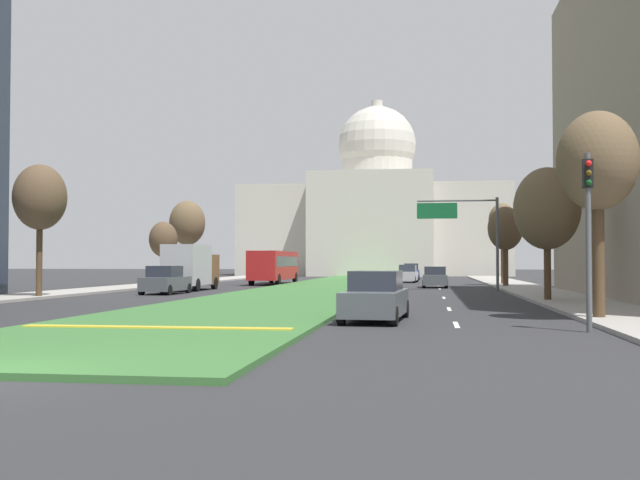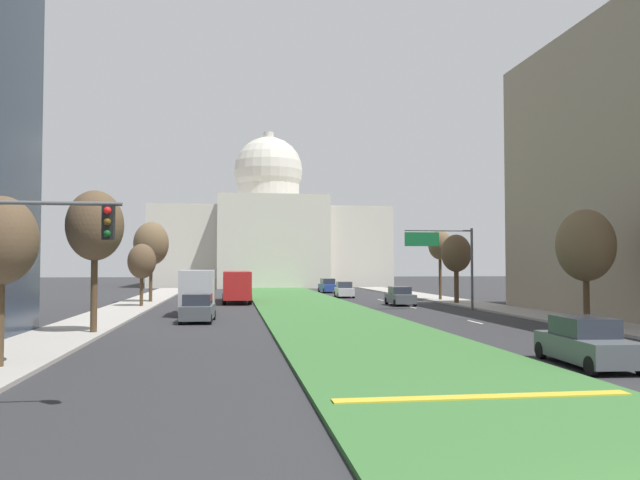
% 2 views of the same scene
% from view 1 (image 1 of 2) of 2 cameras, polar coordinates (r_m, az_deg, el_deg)
% --- Properties ---
extents(ground_plane, '(260.00, 260.00, 0.00)m').
position_cam_1_polar(ground_plane, '(64.65, 1.33, -3.46)').
color(ground_plane, '#2B2B2D').
extents(grass_median, '(8.85, 94.03, 0.14)m').
position_cam_1_polar(grass_median, '(59.47, 0.73, -3.55)').
color(grass_median, '#386B33').
rests_on(grass_median, ground_plane).
extents(median_curb_nose, '(7.97, 0.50, 0.04)m').
position_cam_1_polar(median_curb_nose, '(22.02, -12.42, -6.53)').
color(median_curb_nose, gold).
rests_on(median_curb_nose, grass_median).
extents(lane_dashes_right, '(0.16, 78.17, 0.01)m').
position_cam_1_polar(lane_dashes_right, '(59.70, 9.08, -3.59)').
color(lane_dashes_right, silver).
rests_on(lane_dashes_right, ground_plane).
extents(sidewalk_left, '(4.00, 94.03, 0.15)m').
position_cam_1_polar(sidewalk_left, '(58.28, -14.61, -3.53)').
color(sidewalk_left, '#9E9991').
rests_on(sidewalk_left, ground_plane).
extents(sidewalk_right, '(4.00, 94.03, 0.15)m').
position_cam_1_polar(sidewalk_right, '(54.21, 15.76, -3.67)').
color(sidewalk_right, '#9E9991').
rests_on(sidewalk_right, ground_plane).
extents(capitol_building, '(39.07, 29.35, 27.22)m').
position_cam_1_polar(capitol_building, '(115.94, 4.36, 1.52)').
color(capitol_building, beige).
rests_on(capitol_building, ground_plane).
extents(traffic_light_near_right, '(0.28, 0.35, 5.20)m').
position_cam_1_polar(traffic_light_near_right, '(22.96, 19.80, 1.61)').
color(traffic_light_near_right, '#515456').
rests_on(traffic_light_near_right, ground_plane).
extents(overhead_guide_sign, '(5.63, 0.20, 6.50)m').
position_cam_1_polar(overhead_guide_sign, '(53.01, 11.11, 1.20)').
color(overhead_guide_sign, '#515456').
rests_on(overhead_guide_sign, ground_plane).
extents(street_tree_right_near, '(2.74, 2.74, 7.23)m').
position_cam_1_polar(street_tree_right_near, '(27.47, 20.42, 5.51)').
color(street_tree_right_near, '#4C3823').
rests_on(street_tree_right_near, ground_plane).
extents(street_tree_left_mid, '(2.89, 2.89, 7.41)m').
position_cam_1_polar(street_tree_left_mid, '(44.04, -20.60, 3.01)').
color(street_tree_left_mid, '#4C3823').
rests_on(street_tree_left_mid, ground_plane).
extents(street_tree_right_mid, '(3.30, 3.30, 6.76)m').
position_cam_1_polar(street_tree_right_mid, '(39.02, 16.94, 2.28)').
color(street_tree_right_mid, '#4C3823').
rests_on(street_tree_right_mid, ground_plane).
extents(street_tree_left_far, '(2.34, 2.34, 5.35)m').
position_cam_1_polar(street_tree_left_far, '(63.07, -11.88, 0.02)').
color(street_tree_left_far, '#4C3823').
rests_on(street_tree_left_far, ground_plane).
extents(street_tree_right_far, '(2.73, 2.73, 6.35)m').
position_cam_1_polar(street_tree_right_far, '(60.14, 13.97, 0.80)').
color(street_tree_right_far, '#4C3823').
rests_on(street_tree_right_far, ground_plane).
extents(street_tree_left_distant, '(3.25, 3.25, 7.60)m').
position_cam_1_polar(street_tree_left_distant, '(69.10, -10.10, 1.27)').
color(street_tree_left_distant, '#4C3823').
rests_on(street_tree_left_distant, ground_plane).
extents(street_tree_right_distant, '(2.33, 2.33, 7.01)m').
position_cam_1_polar(street_tree_right_distant, '(65.54, 13.76, 1.40)').
color(street_tree_right_distant, '#4C3823').
rests_on(street_tree_right_distant, ground_plane).
extents(sedan_lead_stopped, '(2.20, 4.79, 1.72)m').
position_cam_1_polar(sedan_lead_stopped, '(25.77, 4.26, -4.40)').
color(sedan_lead_stopped, '#4C5156').
rests_on(sedan_lead_stopped, ground_plane).
extents(sedan_midblock, '(2.14, 4.24, 1.77)m').
position_cam_1_polar(sedan_midblock, '(47.81, -11.72, -3.08)').
color(sedan_midblock, '#4C5156').
rests_on(sedan_midblock, ground_plane).
extents(sedan_distant, '(1.95, 4.12, 1.65)m').
position_cam_1_polar(sedan_distant, '(59.07, 8.78, -2.86)').
color(sedan_distant, '#4C5156').
rests_on(sedan_distant, ground_plane).
extents(sedan_far_horizon, '(2.06, 4.42, 1.72)m').
position_cam_1_polar(sedan_far_horizon, '(73.11, 6.71, -2.61)').
color(sedan_far_horizon, '#BCBCC1').
rests_on(sedan_far_horizon, ground_plane).
extents(sedan_very_far, '(1.99, 4.73, 1.81)m').
position_cam_1_polar(sedan_very_far, '(85.29, 6.97, -2.44)').
color(sedan_very_far, navy).
rests_on(sedan_very_far, ground_plane).
extents(box_truck_delivery, '(2.40, 6.40, 3.20)m').
position_cam_1_polar(box_truck_delivery, '(53.54, -9.85, -2.02)').
color(box_truck_delivery, brown).
rests_on(box_truck_delivery, ground_plane).
extents(city_bus, '(2.62, 11.00, 2.95)m').
position_cam_1_polar(city_bus, '(67.24, -3.53, -1.88)').
color(city_bus, '#B21E1E').
rests_on(city_bus, ground_plane).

